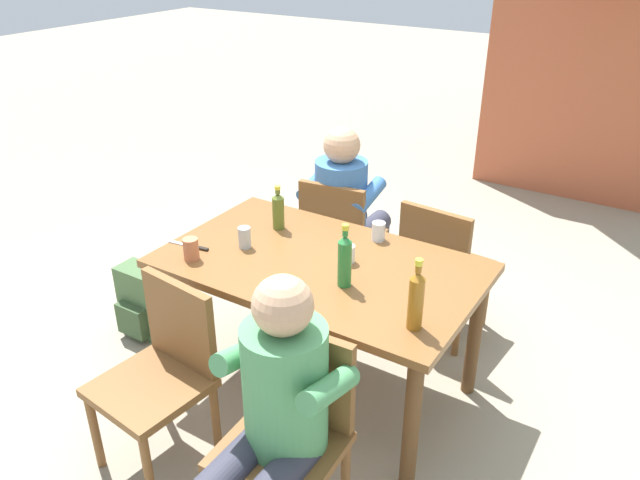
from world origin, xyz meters
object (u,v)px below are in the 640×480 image
object	(u,v)px
cup_steel	(245,237)
backpack_by_near_side	(143,302)
chair_far_right	(441,264)
chair_near_left	(163,367)
chair_near_right	(291,427)
table_knife	(191,246)
person_in_white_shirt	(347,205)
bottle_olive	(278,210)
cup_white	(348,254)
brick_kiosk	(609,32)
cup_terracotta	(191,249)
person_in_plaid_shirt	(273,411)
bottle_green	(345,260)
chair_far_left	(339,236)
bottle_amber	(416,299)
cup_glass	(378,231)
dining_table	(320,279)

from	to	relation	value
cup_steel	backpack_by_near_side	xyz separation A→B (m)	(-0.75, -0.08, -0.61)
chair_far_right	chair_near_left	bearing A→B (deg)	-113.97
chair_near_right	table_knife	distance (m)	1.16
person_in_white_shirt	bottle_olive	size ratio (longest dim) A/B	4.81
cup_white	brick_kiosk	distance (m)	4.18
backpack_by_near_side	brick_kiosk	xyz separation A→B (m)	(1.64, 4.36, 1.12)
cup_terracotta	person_in_plaid_shirt	bearing A→B (deg)	-32.08
bottle_olive	cup_terracotta	world-z (taller)	bottle_olive
chair_near_left	person_in_plaid_shirt	xyz separation A→B (m)	(0.69, -0.11, 0.17)
brick_kiosk	bottle_green	bearing A→B (deg)	-93.66
backpack_by_near_side	chair_far_right	bearing A→B (deg)	31.34
chair_far_left	backpack_by_near_side	size ratio (longest dim) A/B	1.99
bottle_olive	brick_kiosk	xyz separation A→B (m)	(0.88, 4.01, 0.46)
bottle_amber	cup_terracotta	world-z (taller)	bottle_amber
chair_far_right	bottle_olive	bearing A→B (deg)	-142.35
cup_glass	chair_far_left	bearing A→B (deg)	139.38
dining_table	person_in_white_shirt	xyz separation A→B (m)	(-0.35, 0.87, -0.01)
cup_white	brick_kiosk	xyz separation A→B (m)	(0.37, 4.14, 0.52)
chair_far_right	chair_near_left	world-z (taller)	same
cup_white	backpack_by_near_side	bearing A→B (deg)	-170.17
cup_white	chair_far_left	bearing A→B (deg)	123.34
dining_table	brick_kiosk	world-z (taller)	brick_kiosk
cup_glass	brick_kiosk	bearing A→B (deg)	84.72
chair_far_right	chair_near_left	xyz separation A→B (m)	(-0.68, -1.53, 0.00)
chair_near_left	table_knife	bearing A→B (deg)	118.73
chair_near_right	cup_terracotta	xyz separation A→B (m)	(-0.89, 0.45, 0.33)
brick_kiosk	table_knife	bearing A→B (deg)	-104.28
person_in_white_shirt	cup_white	size ratio (longest dim) A/B	13.09
cup_steel	brick_kiosk	world-z (taller)	brick_kiosk
cup_steel	backpack_by_near_side	world-z (taller)	cup_steel
dining_table	chair_near_right	bearing A→B (deg)	-65.75
person_in_plaid_shirt	dining_table	bearing A→B (deg)	111.71
chair_far_left	person_in_white_shirt	world-z (taller)	person_in_white_shirt
chair_near_right	person_in_white_shirt	size ratio (longest dim) A/B	0.74
chair_near_left	cup_steel	size ratio (longest dim) A/B	7.87
cup_steel	cup_glass	size ratio (longest dim) A/B	1.12
bottle_green	bottle_amber	world-z (taller)	bottle_amber
backpack_by_near_side	brick_kiosk	distance (m)	4.79
chair_far_left	bottle_olive	distance (m)	0.68
cup_terracotta	chair_far_left	bearing A→B (deg)	79.03
chair_near_left	person_in_white_shirt	world-z (taller)	person_in_white_shirt
bottle_olive	table_knife	xyz separation A→B (m)	(-0.25, -0.42, -0.10)
chair_far_right	person_in_plaid_shirt	size ratio (longest dim) A/B	0.74
table_knife	person_in_white_shirt	bearing A→B (deg)	75.01
chair_near_right	chair_near_left	world-z (taller)	same
person_in_white_shirt	chair_far_left	bearing A→B (deg)	-85.32
chair_near_right	chair_far_right	bearing A→B (deg)	90.13
backpack_by_near_side	brick_kiosk	size ratio (longest dim) A/B	0.17
chair_far_left	cup_steel	world-z (taller)	cup_steel
cup_white	cup_steel	world-z (taller)	cup_steel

